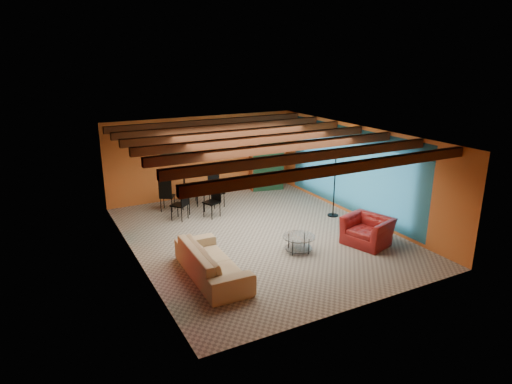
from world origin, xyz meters
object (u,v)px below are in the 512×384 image
armchair (367,231)px  dining_table (193,195)px  armoire (265,163)px  coffee_table (299,244)px  vase (192,175)px  sofa (212,261)px  potted_plant (265,130)px  floor_lamp (335,184)px

armchair → dining_table: 5.36m
dining_table → armoire: armoire is taller
armoire → coffee_table: bearing=-97.7°
dining_table → vase: (0.00, 0.00, 0.61)m
dining_table → vase: vase is taller
sofa → vase: 4.40m
armchair → potted_plant: size_ratio=2.48×
dining_table → floor_lamp: bearing=-33.6°
coffee_table → potted_plant: bearing=70.0°
dining_table → floor_lamp: size_ratio=1.00×
dining_table → armoire: (3.09, 1.07, 0.42)m
sofa → floor_lamp: floor_lamp is taller
armchair → potted_plant: bearing=161.8°
sofa → dining_table: dining_table is taller
sofa → coffee_table: 2.37m
sofa → potted_plant: size_ratio=5.46×
sofa → armoire: 6.75m
coffee_table → vase: 4.28m
floor_lamp → potted_plant: potted_plant is taller
armchair → armoire: size_ratio=0.59×
coffee_table → vase: bearing=107.4°
dining_table → potted_plant: 3.63m
coffee_table → sofa: bearing=-175.3°
armoire → vase: (-3.09, -1.07, 0.20)m
armchair → armoire: bearing=161.8°
sofa → armoire: armoire is taller
armchair → dining_table: size_ratio=0.55×
sofa → dining_table: 4.33m
vase → coffee_table: bearing=-72.6°
potted_plant → coffee_table: bearing=-110.0°
sofa → armoire: size_ratio=1.29×
sofa → armchair: armchair is taller
armoire → potted_plant: (0.00, 0.00, 1.16)m
dining_table → potted_plant: size_ratio=4.53×
coffee_table → armoire: (1.84, 5.06, 0.74)m
armchair → vase: 5.42m
sofa → floor_lamp: bearing=-67.1°
dining_table → vase: bearing=0.0°
dining_table → potted_plant: (3.09, 1.07, 1.58)m
armoire → vase: armoire is taller
sofa → floor_lamp: 5.04m
armchair → dining_table: bearing=-163.1°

